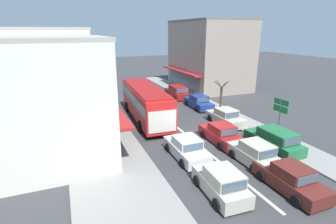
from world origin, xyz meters
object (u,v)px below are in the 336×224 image
hatchback_adjacent_lane_trail (221,183)px  parked_wagon_kerb_front (274,140)px  city_bus (145,101)px  parked_sedan_kerb_third (199,102)px  sedan_queue_far_back (221,134)px  parked_sedan_kerb_second (226,117)px  pedestrian_browsing_midblock (106,98)px  street_tree_right (221,97)px  sedan_behind_bus_mid (291,179)px  traffic_light_downstreet (104,72)px  directional_road_sign (281,110)px  hatchback_behind_bus_near (254,154)px  sedan_adjacent_lane_lead (186,148)px  pedestrian_with_handbag_near (114,115)px  parked_wagon_kerb_rear (177,92)px

hatchback_adjacent_lane_trail → parked_wagon_kerb_front: (6.64, 3.30, 0.04)m
city_bus → parked_sedan_kerb_third: city_bus is taller
sedan_queue_far_back → parked_sedan_kerb_second: bearing=51.9°
hatchback_adjacent_lane_trail → pedestrian_browsing_midblock: bearing=98.4°
street_tree_right → pedestrian_browsing_midblock: street_tree_right is taller
parked_sedan_kerb_second → sedan_behind_bus_mid: bearing=-104.8°
city_bus → pedestrian_browsing_midblock: 6.48m
traffic_light_downstreet → directional_road_sign: size_ratio=1.17×
pedestrian_browsing_midblock → city_bus: bearing=-63.7°
hatchback_behind_bus_near → sedan_queue_far_back: bearing=91.0°
city_bus → traffic_light_downstreet: bearing=97.4°
sedan_behind_bus_mid → parked_wagon_kerb_front: 5.18m
hatchback_behind_bus_near → sedan_queue_far_back: 3.76m
city_bus → hatchback_behind_bus_near: 11.92m
parked_sedan_kerb_third → traffic_light_downstreet: 14.86m
sedan_adjacent_lane_lead → sedan_behind_bus_mid: 6.62m
sedan_adjacent_lane_lead → sedan_queue_far_back: (3.62, 1.30, 0.00)m
hatchback_adjacent_lane_trail → sedan_adjacent_lane_lead: 4.59m
sedan_queue_far_back → parked_wagon_kerb_front: bearing=-42.4°
sedan_adjacent_lane_lead → pedestrian_browsing_midblock: (-3.03, 14.53, 0.40)m
sedan_queue_far_back → city_bus: bearing=117.0°
sedan_adjacent_lane_lead → parked_sedan_kerb_second: (6.28, 4.69, 0.00)m
street_tree_right → pedestrian_with_handbag_near: 11.30m
parked_wagon_kerb_rear → sedan_adjacent_lane_lead: bearing=-111.7°
hatchback_adjacent_lane_trail → traffic_light_downstreet: (-1.76, 26.94, 2.15)m
parked_sedan_kerb_third → sedan_adjacent_lane_lead: bearing=-122.2°
sedan_queue_far_back → pedestrian_with_handbag_near: 9.67m
sedan_queue_far_back → parked_wagon_kerb_rear: parked_wagon_kerb_rear is taller
sedan_queue_far_back → pedestrian_browsing_midblock: bearing=116.7°
hatchback_behind_bus_near → directional_road_sign: directional_road_sign is taller
hatchback_behind_bus_near → sedan_behind_bus_mid: 3.13m
city_bus → traffic_light_downstreet: 13.75m
city_bus → parked_wagon_kerb_front: (6.64, -10.04, -1.14)m
hatchback_behind_bus_near → pedestrian_with_handbag_near: 12.59m
pedestrian_with_handbag_near → pedestrian_browsing_midblock: (0.36, 6.58, 0.00)m
parked_wagon_kerb_front → parked_wagon_kerb_rear: same height
hatchback_adjacent_lane_trail → directional_road_sign: directional_road_sign is taller
sedan_queue_far_back → pedestrian_browsing_midblock: 14.81m
city_bus → parked_wagon_kerb_front: 12.09m
city_bus → hatchback_adjacent_lane_trail: (-0.01, -13.34, -1.17)m
city_bus → street_tree_right: (8.08, -0.70, -0.17)m
sedan_behind_bus_mid → parked_sedan_kerb_third: same height
sedan_behind_bus_mid → pedestrian_browsing_midblock: (-6.59, 20.11, 0.40)m
street_tree_right → pedestrian_browsing_midblock: 12.71m
parked_sedan_kerb_third → parked_sedan_kerb_second: bearing=-92.3°
parked_sedan_kerb_third → parked_wagon_kerb_rear: parked_wagon_kerb_rear is taller
hatchback_adjacent_lane_trail → parked_sedan_kerb_third: hatchback_adjacent_lane_trail is taller
sedan_behind_bus_mid → parked_wagon_kerb_rear: (2.62, 21.12, 0.08)m
sedan_queue_far_back → street_tree_right: bearing=57.7°
hatchback_adjacent_lane_trail → pedestrian_browsing_midblock: pedestrian_browsing_midblock is taller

